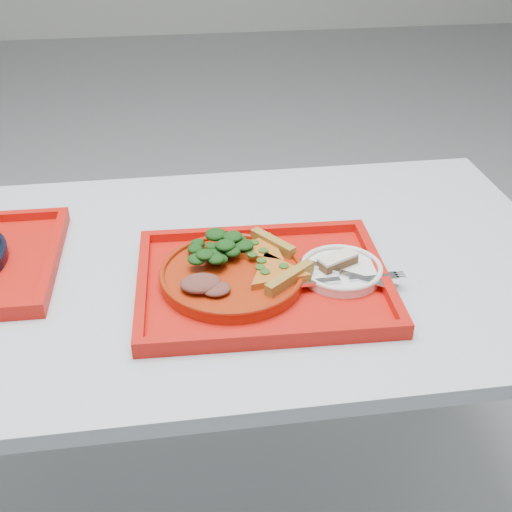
% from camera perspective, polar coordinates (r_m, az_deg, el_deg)
% --- Properties ---
extents(table, '(1.60, 0.80, 0.75)m').
position_cam_1_polar(table, '(1.28, -8.56, -3.69)').
color(table, '#B2BBC7').
rests_on(table, ground).
extents(tray_main, '(0.46, 0.37, 0.01)m').
position_cam_1_polar(tray_main, '(1.17, 0.61, -2.51)').
color(tray_main, red).
rests_on(tray_main, table).
extents(dinner_plate, '(0.26, 0.26, 0.02)m').
position_cam_1_polar(dinner_plate, '(1.16, -2.15, -1.84)').
color(dinner_plate, '#A0250A').
rests_on(dinner_plate, tray_main).
extents(side_plate, '(0.15, 0.15, 0.01)m').
position_cam_1_polar(side_plate, '(1.19, 7.55, -1.40)').
color(side_plate, white).
rests_on(side_plate, tray_main).
extents(pizza_slice_a, '(0.17, 0.17, 0.02)m').
position_cam_1_polar(pizza_slice_a, '(1.14, 1.79, -1.31)').
color(pizza_slice_a, orange).
rests_on(pizza_slice_a, dinner_plate).
extents(pizza_slice_b, '(0.16, 0.15, 0.02)m').
position_cam_1_polar(pizza_slice_b, '(1.20, 0.50, 0.68)').
color(pizza_slice_b, orange).
rests_on(pizza_slice_b, dinner_plate).
extents(salad_heap, '(0.10, 0.09, 0.05)m').
position_cam_1_polar(salad_heap, '(1.18, -3.21, 0.79)').
color(salad_heap, black).
rests_on(salad_heap, dinner_plate).
extents(meat_portion, '(0.07, 0.06, 0.02)m').
position_cam_1_polar(meat_portion, '(1.11, -4.93, -2.44)').
color(meat_portion, brown).
rests_on(meat_portion, dinner_plate).
extents(dessert_bar, '(0.08, 0.06, 0.02)m').
position_cam_1_polar(dessert_bar, '(1.18, 7.27, -0.42)').
color(dessert_bar, '#462A17').
rests_on(dessert_bar, side_plate).
extents(knife, '(0.16, 0.12, 0.01)m').
position_cam_1_polar(knife, '(1.16, 8.18, -1.57)').
color(knife, silver).
rests_on(knife, side_plate).
extents(fork, '(0.19, 0.03, 0.01)m').
position_cam_1_polar(fork, '(1.15, 8.18, -2.05)').
color(fork, silver).
rests_on(fork, side_plate).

